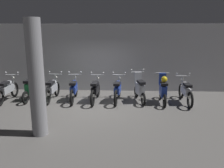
# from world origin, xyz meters

# --- Properties ---
(ground_plane) EXTENTS (80.00, 80.00, 0.00)m
(ground_plane) POSITION_xyz_m (0.00, 0.00, 0.00)
(ground_plane) COLOR #565451
(back_wall) EXTENTS (16.00, 0.30, 3.19)m
(back_wall) POSITION_xyz_m (0.00, 2.62, 1.60)
(back_wall) COLOR #ADADB2
(back_wall) RESTS_ON ground
(motorbike_slot_0) EXTENTS (0.59, 1.95, 1.15)m
(motorbike_slot_0) POSITION_xyz_m (-3.65, 0.57, 0.49)
(motorbike_slot_0) COLOR black
(motorbike_slot_0) RESTS_ON ground
(motorbike_slot_1) EXTENTS (0.59, 1.68, 1.29)m
(motorbike_slot_1) POSITION_xyz_m (-2.74, 0.80, 0.53)
(motorbike_slot_1) COLOR black
(motorbike_slot_1) RESTS_ON ground
(motorbike_slot_2) EXTENTS (0.59, 1.95, 1.15)m
(motorbike_slot_2) POSITION_xyz_m (-1.82, 0.78, 0.49)
(motorbike_slot_2) COLOR black
(motorbike_slot_2) RESTS_ON ground
(motorbike_slot_3) EXTENTS (0.59, 1.95, 1.15)m
(motorbike_slot_3) POSITION_xyz_m (-0.91, 0.77, 0.49)
(motorbike_slot_3) COLOR black
(motorbike_slot_3) RESTS_ON ground
(motorbike_slot_4) EXTENTS (0.59, 1.95, 1.15)m
(motorbike_slot_4) POSITION_xyz_m (0.00, 0.69, 0.49)
(motorbike_slot_4) COLOR black
(motorbike_slot_4) RESTS_ON ground
(motorbike_slot_5) EXTENTS (0.59, 1.95, 1.15)m
(motorbike_slot_5) POSITION_xyz_m (0.91, 0.74, 0.49)
(motorbike_slot_5) COLOR black
(motorbike_slot_5) RESTS_ON ground
(motorbike_slot_6) EXTENTS (0.58, 1.67, 1.29)m
(motorbike_slot_6) POSITION_xyz_m (1.82, 0.78, 0.53)
(motorbike_slot_6) COLOR black
(motorbike_slot_6) RESTS_ON ground
(motorbike_slot_7) EXTENTS (0.56, 1.68, 1.18)m
(motorbike_slot_7) POSITION_xyz_m (2.74, 0.57, 0.57)
(motorbike_slot_7) COLOR black
(motorbike_slot_7) RESTS_ON ground
(motorbike_slot_8) EXTENTS (0.59, 1.95, 1.15)m
(motorbike_slot_8) POSITION_xyz_m (3.65, 0.63, 0.49)
(motorbike_slot_8) COLOR black
(motorbike_slot_8) RESTS_ON ground
(support_pillar) EXTENTS (0.42, 0.42, 3.19)m
(support_pillar) POSITION_xyz_m (-1.21, -2.45, 1.60)
(support_pillar) COLOR gray
(support_pillar) RESTS_ON ground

